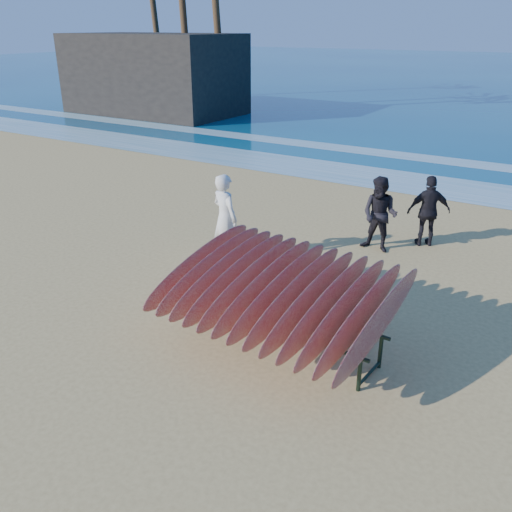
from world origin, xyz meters
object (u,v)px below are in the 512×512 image
object	(u,v)px
person_dark_a	(380,215)
person_dark_b	(429,211)
building	(154,74)
surfboard_rack	(280,291)
person_white	(225,218)

from	to	relation	value
person_dark_a	person_dark_b	size ratio (longest dim) A/B	1.03
person_dark_a	building	xyz separation A→B (m)	(-17.20, 12.37, 1.22)
person_dark_a	building	bearing A→B (deg)	147.95
surfboard_rack	person_white	bearing A→B (deg)	142.78
person_white	person_dark_a	distance (m)	3.23
building	surfboard_rack	bearing A→B (deg)	-44.03
surfboard_rack	person_dark_a	xyz separation A→B (m)	(-0.06, 4.32, -0.09)
person_white	person_dark_a	bearing A→B (deg)	-121.50
person_white	person_dark_b	distance (m)	4.38
person_white	person_dark_a	xyz separation A→B (m)	(2.46, 2.09, -0.09)
person_dark_a	building	distance (m)	21.23
surfboard_rack	person_white	size ratio (longest dim) A/B	1.88
person_dark_b	building	bearing A→B (deg)	-63.83
building	person_dark_b	bearing A→B (deg)	-32.66
person_dark_a	person_white	bearing A→B (deg)	-135.99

